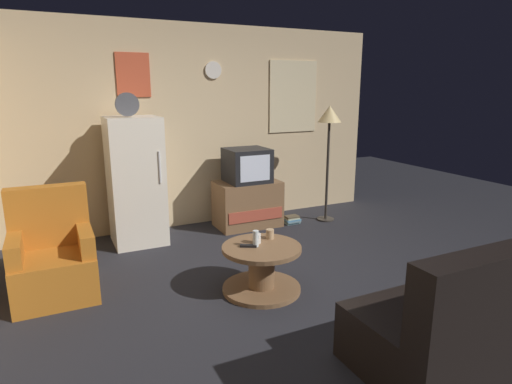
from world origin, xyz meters
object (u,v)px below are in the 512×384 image
mug_ceramic_white (257,238)px  mug_ceramic_tan (270,234)px  armchair (53,259)px  remote_control (248,246)px  wine_glass (256,239)px  tv_stand (248,204)px  book_stack (292,220)px  crt_tv (247,165)px  standing_lamp (329,123)px  fridge (136,181)px  coffee_table (262,268)px  couch (481,318)px

mug_ceramic_white → mug_ceramic_tan: bearing=18.1°
armchair → remote_control: bearing=-24.4°
wine_glass → tv_stand: bearing=67.6°
mug_ceramic_tan → book_stack: 1.90m
tv_stand → crt_tv: size_ratio=1.56×
crt_tv → standing_lamp: standing_lamp is taller
fridge → mug_ceramic_tan: size_ratio=19.67×
tv_stand → mug_ceramic_white: bearing=-112.0°
tv_stand → crt_tv: crt_tv is taller
tv_stand → mug_ceramic_tan: bearing=-107.6°
fridge → tv_stand: 1.51m
coffee_table → mug_ceramic_white: size_ratio=8.00×
tv_stand → standing_lamp: size_ratio=0.53×
remote_control → tv_stand: bearing=94.9°
tv_stand → mug_ceramic_tan: size_ratio=9.33×
coffee_table → armchair: bearing=156.2°
crt_tv → standing_lamp: bearing=-12.0°
fridge → tv_stand: size_ratio=2.11×
book_stack → crt_tv: bearing=164.1°
crt_tv → wine_glass: crt_tv is taller
standing_lamp → wine_glass: (-1.84, -1.54, -0.85)m
fridge → armchair: (-0.95, -1.05, -0.42)m
tv_stand → wine_glass: tv_stand is taller
standing_lamp → book_stack: 1.41m
tv_stand → standing_lamp: 1.54m
fridge → book_stack: bearing=-5.1°
fridge → couch: bearing=-64.3°
wine_glass → mug_ceramic_tan: size_ratio=1.67×
standing_lamp → mug_ceramic_tan: standing_lamp is taller
mug_ceramic_white → book_stack: (1.28, 1.53, -0.43)m
couch → armchair: bearing=137.9°
couch → coffee_table: bearing=118.9°
mug_ceramic_white → remote_control: mug_ceramic_white is taller
standing_lamp → armchair: bearing=-167.0°
fridge → coffee_table: fridge is taller
wine_glass → couch: size_ratio=0.09×
mug_ceramic_white → armchair: armchair is taller
mug_ceramic_white → armchair: bearing=158.7°
standing_lamp → mug_ceramic_tan: size_ratio=17.67×
fridge → mug_ceramic_tan: 1.92m
coffee_table → mug_ceramic_white: mug_ceramic_white is taller
couch → standing_lamp: bearing=73.6°
fridge → armchair: fridge is taller
tv_stand → standing_lamp: (1.11, -0.24, 1.05)m
tv_stand → coffee_table: bearing=-110.8°
mug_ceramic_tan → fridge: bearing=119.0°
wine_glass → mug_ceramic_tan: bearing=31.8°
remote_control → book_stack: bearing=78.1°
mug_ceramic_white → coffee_table: bearing=-86.7°
fridge → wine_glass: bearing=-68.5°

